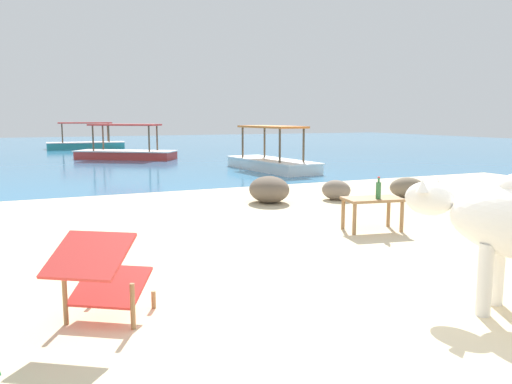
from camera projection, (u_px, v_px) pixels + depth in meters
The scene contains 11 objects.
sand_beach at pixel (377, 306), 4.21m from camera, with size 18.00×14.00×0.04m, color beige.
water_surface at pixel (83, 151), 24.05m from camera, with size 60.00×36.00×0.03m, color teal.
low_bench_table at pixel (372, 203), 6.88m from camera, with size 0.83×0.57×0.45m.
bottle at pixel (378, 190), 6.77m from camera, with size 0.07×0.07×0.30m.
deck_chair_far at pixel (101, 274), 3.74m from camera, with size 0.87×0.93×0.68m.
shore_rock_large at pixel (407, 188), 9.74m from camera, with size 0.66×0.51×0.38m, color #756651.
shore_rock_medium at pixel (336, 190), 9.48m from camera, with size 0.55×0.44×0.37m, color gray.
shore_rock_small at pixel (269, 189), 9.17m from camera, with size 0.85×0.70×0.47m, color #6B5B4C.
boat_red at pixel (126, 152), 18.99m from camera, with size 3.67×3.05×1.29m.
boat_teal at pixel (86, 143), 25.45m from camera, with size 3.75×1.43×1.29m.
boat_white at pixel (271, 161), 15.01m from camera, with size 1.45×3.75×1.29m.
Camera 1 is at (-2.57, -3.27, 1.55)m, focal length 36.15 mm.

